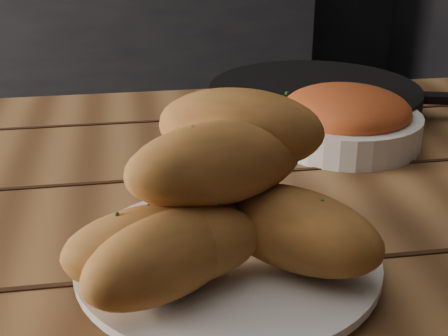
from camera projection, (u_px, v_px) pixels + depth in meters
table at (203, 295)px, 0.67m from camera, size 1.57×0.90×0.75m
plate at (228, 262)px, 0.54m from camera, size 0.26×0.26×0.02m
bread_rolls at (217, 201)px, 0.51m from camera, size 0.27×0.25×0.14m
skillet at (315, 100)px, 0.92m from camera, size 0.44×0.31×0.05m
bowl at (345, 119)px, 0.81m from camera, size 0.20×0.20×0.07m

